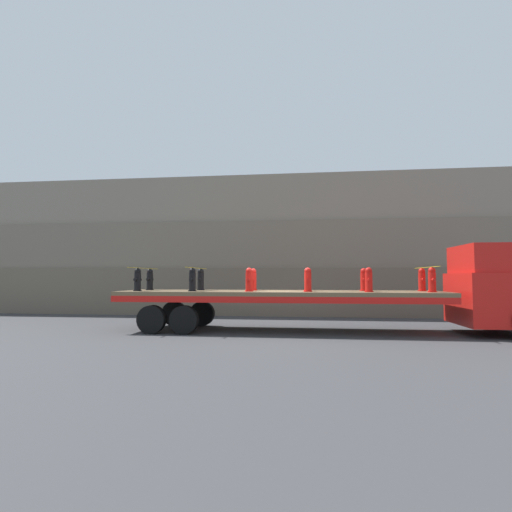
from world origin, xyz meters
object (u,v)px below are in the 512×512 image
at_px(fire_hydrant_red_far_2, 253,280).
at_px(flatbed_trailer, 258,298).
at_px(fire_hydrant_red_near_4, 369,280).
at_px(fire_hydrant_red_near_3, 308,280).
at_px(fire_hydrant_red_near_5, 432,280).
at_px(fire_hydrant_black_far_1, 201,280).
at_px(fire_hydrant_black_far_0, 150,280).
at_px(fire_hydrant_black_near_0, 138,280).
at_px(fire_hydrant_black_near_1, 192,280).
at_px(fire_hydrant_red_far_3, 308,280).
at_px(fire_hydrant_red_far_5, 422,280).
at_px(fire_hydrant_red_far_4, 364,280).
at_px(truck_cab, 497,290).
at_px(fire_hydrant_red_near_2, 249,280).

bearing_deg(fire_hydrant_red_far_2, flatbed_trailer, -66.17).
bearing_deg(fire_hydrant_red_near_4, fire_hydrant_red_near_3, 180.00).
bearing_deg(fire_hydrant_red_near_3, fire_hydrant_red_near_5, 0.00).
distance_m(fire_hydrant_black_far_1, fire_hydrant_red_near_3, 3.98).
bearing_deg(fire_hydrant_black_far_0, fire_hydrant_red_far_2, 0.00).
height_order(fire_hydrant_black_near_0, fire_hydrant_black_near_1, same).
bearing_deg(fire_hydrant_black_far_0, flatbed_trailer, -7.53).
distance_m(fire_hydrant_red_far_2, fire_hydrant_red_near_5, 5.85).
height_order(fire_hydrant_red_far_2, fire_hydrant_red_far_3, same).
bearing_deg(fire_hydrant_black_far_1, fire_hydrant_red_far_2, 0.00).
xyz_separation_m(fire_hydrant_red_near_4, fire_hydrant_red_far_5, (1.92, 1.08, 0.00)).
xyz_separation_m(fire_hydrant_black_near_0, fire_hydrant_red_near_4, (7.67, 0.00, 0.00)).
bearing_deg(fire_hydrant_red_far_4, truck_cab, -7.57).
distance_m(fire_hydrant_red_near_2, fire_hydrant_red_far_4, 3.98).
bearing_deg(fire_hydrant_black_far_0, truck_cab, -2.63).
distance_m(flatbed_trailer, fire_hydrant_red_near_2, 0.86).
bearing_deg(fire_hydrant_black_far_0, fire_hydrant_red_far_3, 0.00).
bearing_deg(fire_hydrant_red_near_3, fire_hydrant_black_far_1, 164.32).
distance_m(fire_hydrant_black_near_1, fire_hydrant_red_far_2, 2.20).
bearing_deg(fire_hydrant_red_far_4, fire_hydrant_black_far_0, 180.00).
xyz_separation_m(fire_hydrant_red_far_2, fire_hydrant_red_far_5, (5.75, 0.00, 0.00)).
relative_size(flatbed_trailer, fire_hydrant_red_near_5, 13.81).
relative_size(fire_hydrant_black_far_0, fire_hydrant_red_near_3, 1.00).
xyz_separation_m(fire_hydrant_red_near_4, fire_hydrant_red_far_4, (0.00, 1.08, 0.00)).
distance_m(fire_hydrant_red_far_2, fire_hydrant_red_far_5, 5.75).
xyz_separation_m(flatbed_trailer, fire_hydrant_red_far_3, (1.68, 0.54, 0.63)).
distance_m(fire_hydrant_red_near_3, fire_hydrant_red_near_5, 3.83).
bearing_deg(flatbed_trailer, fire_hydrant_red_near_3, -17.77).
distance_m(fire_hydrant_black_far_1, fire_hydrant_red_far_3, 3.83).
bearing_deg(truck_cab, fire_hydrant_red_far_5, 165.84).
xyz_separation_m(fire_hydrant_black_near_0, fire_hydrant_red_near_5, (9.58, 0.00, 0.00)).
height_order(fire_hydrant_red_far_4, fire_hydrant_red_far_5, same).
relative_size(fire_hydrant_red_far_4, fire_hydrant_red_far_5, 1.00).
xyz_separation_m(fire_hydrant_black_far_1, fire_hydrant_red_near_3, (3.83, -1.08, 0.00)).
relative_size(fire_hydrant_red_near_3, fire_hydrant_red_far_4, 1.00).
xyz_separation_m(fire_hydrant_black_far_0, fire_hydrant_red_near_5, (9.58, -1.08, 0.00)).
height_order(flatbed_trailer, fire_hydrant_black_near_1, fire_hydrant_black_near_1).
height_order(fire_hydrant_black_near_0, fire_hydrant_red_far_5, same).
distance_m(truck_cab, fire_hydrant_red_near_3, 6.00).
xyz_separation_m(fire_hydrant_black_near_1, fire_hydrant_red_far_3, (3.83, 1.08, 0.00)).
bearing_deg(fire_hydrant_red_far_5, fire_hydrant_black_near_1, -172.01).
distance_m(fire_hydrant_red_far_4, fire_hydrant_red_near_5, 2.20).
height_order(flatbed_trailer, fire_hydrant_red_near_2, fire_hydrant_red_near_2).
bearing_deg(fire_hydrant_red_far_2, fire_hydrant_black_far_1, 180.00).
bearing_deg(fire_hydrant_red_far_4, fire_hydrant_red_far_3, 180.00).
xyz_separation_m(fire_hydrant_black_near_0, fire_hydrant_black_near_1, (1.92, 0.00, 0.00)).
bearing_deg(fire_hydrant_red_far_5, fire_hydrant_red_far_3, 180.00).
height_order(fire_hydrant_black_near_1, fire_hydrant_red_near_5, same).
relative_size(flatbed_trailer, fire_hydrant_red_far_5, 13.81).
bearing_deg(flatbed_trailer, fire_hydrant_black_far_1, 165.98).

